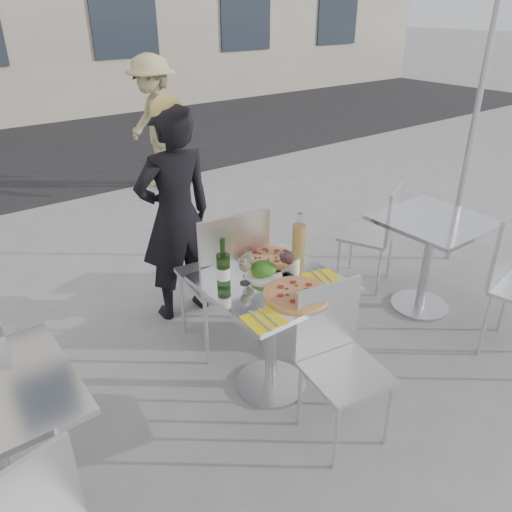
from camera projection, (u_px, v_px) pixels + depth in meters
ground at (270, 385)px, 3.13m from camera, size 80.00×80.00×0.00m
street_asphalt at (10, 156)px, 7.74m from camera, size 24.00×5.00×0.00m
main_table at (272, 313)px, 2.88m from camera, size 0.72×0.72×0.75m
side_table_right at (430, 245)px, 3.69m from camera, size 0.72×0.72×0.75m
chair_far at (226, 270)px, 3.20m from camera, size 0.53×0.54×1.03m
chair_near at (337, 351)px, 2.62m from camera, size 0.45×0.46×0.87m
side_chair_rfar at (379, 228)px, 4.01m from camera, size 0.53×0.54×0.88m
woman_diner at (176, 217)px, 3.53m from camera, size 0.59×0.40×1.58m
pedestrian_b at (155, 124)px, 6.10m from camera, size 0.65×1.07×1.62m
pizza_near at (297, 294)px, 2.65m from camera, size 0.36×0.36×0.02m
pizza_far at (268, 258)px, 3.01m from camera, size 0.36×0.36×0.03m
salad_plate at (263, 270)px, 2.83m from camera, size 0.22×0.22×0.09m
wine_bottle at (223, 269)px, 2.68m from camera, size 0.08×0.08×0.29m
carafe at (299, 240)px, 3.00m from camera, size 0.08×0.08×0.29m
sugar_shaker at (294, 264)px, 2.86m from camera, size 0.06×0.06×0.11m
wineglass_white_a at (245, 266)px, 2.72m from camera, size 0.07×0.07×0.16m
wineglass_white_b at (248, 259)px, 2.80m from camera, size 0.07×0.07×0.16m
wineglass_red_a at (289, 259)px, 2.80m from camera, size 0.07×0.07×0.16m
wineglass_red_b at (285, 257)px, 2.81m from camera, size 0.07×0.07×0.16m
napkin_left at (264, 320)px, 2.45m from camera, size 0.19×0.20×0.01m
napkin_right at (322, 278)px, 2.82m from camera, size 0.22×0.22×0.01m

